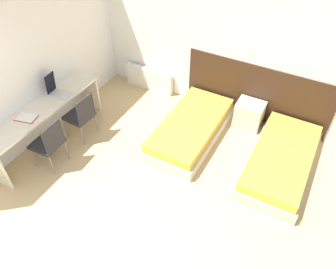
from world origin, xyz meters
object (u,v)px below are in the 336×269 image
bed_near_window (191,129)px  nightstand (249,114)px  laptop (57,90)px  bed_near_door (281,161)px  chair_near_notebook (49,142)px  chair_near_laptop (81,114)px

bed_near_window → nightstand: 1.11m
laptop → bed_near_window: bearing=17.9°
bed_near_window → nightstand: bearing=44.4°
nightstand → bed_near_window: bearing=-135.6°
bed_near_window → nightstand: nightstand is taller
bed_near_window → nightstand: size_ratio=3.92×
bed_near_door → chair_near_notebook: 3.64m
nightstand → laptop: (-2.87, -1.66, 0.58)m
nightstand → chair_near_notebook: size_ratio=0.56×
nightstand → chair_near_notebook: (-2.43, -2.44, 0.25)m
chair_near_laptop → laptop: 0.56m
bed_near_window → laptop: laptop is taller
chair_near_notebook → bed_near_door: bearing=24.3°
bed_near_door → laptop: 3.83m
nightstand → chair_near_laptop: (-2.43, -1.67, 0.25)m
bed_near_window → chair_near_laptop: chair_near_laptop is taller
chair_near_laptop → chair_near_notebook: same height
chair_near_notebook → laptop: laptop is taller
nightstand → laptop: laptop is taller
laptop → bed_near_door: bearing=8.4°
chair_near_laptop → laptop: bearing=-179.0°
chair_near_laptop → laptop: (-0.45, 0.01, 0.34)m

